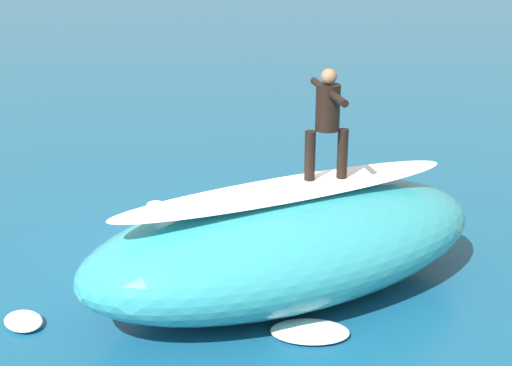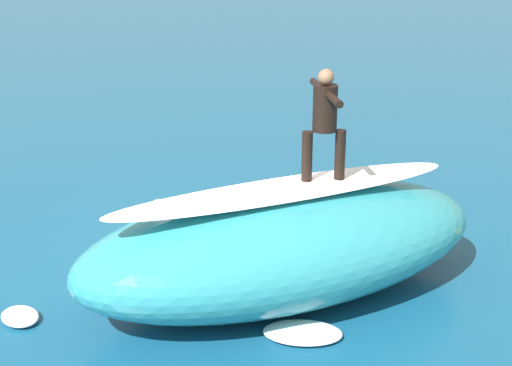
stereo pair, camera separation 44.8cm
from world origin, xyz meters
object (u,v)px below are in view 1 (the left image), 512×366
surfboard_riding (325,182)px  surfer_riding (328,116)px  surfboard_paddling (200,229)px  surfer_paddling (206,221)px

surfboard_riding → surfer_riding: bearing=0.0°
surfboard_paddling → surfboard_riding: bearing=147.9°
surfboard_riding → surfer_riding: surfer_riding is taller
surfboard_riding → surfer_paddling: bearing=-58.8°
surfboard_paddling → surfer_paddling: bearing=-180.0°
surfer_riding → surfboard_paddling: (0.96, -2.81, -2.68)m
surfboard_riding → surfboard_paddling: size_ratio=1.03×
surfer_paddling → surfer_riding: bearing=146.5°
surfer_paddling → surfboard_riding: bearing=146.5°
surfboard_riding → surfer_riding: 1.01m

